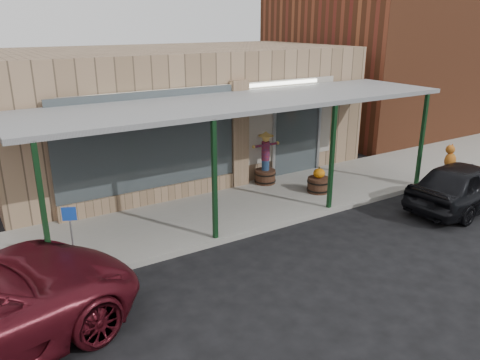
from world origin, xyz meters
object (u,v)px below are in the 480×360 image
parked_sedan (466,185)px  barrel_pumpkin (319,183)px  handicap_sign (71,230)px  barrel_scarecrow (265,166)px

parked_sedan → barrel_pumpkin: bearing=40.9°
barrel_pumpkin → parked_sedan: parked_sedan is taller
barrel_pumpkin → handicap_sign: bearing=-173.4°
barrel_scarecrow → parked_sedan: (3.78, -4.41, -0.03)m
barrel_pumpkin → parked_sedan: 4.09m
handicap_sign → parked_sedan: parked_sedan is taller
barrel_scarecrow → parked_sedan: barrel_scarecrow is taller
barrel_scarecrow → handicap_sign: size_ratio=1.22×
barrel_pumpkin → parked_sedan: (2.88, -2.89, 0.26)m
barrel_pumpkin → handicap_sign: 7.45m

